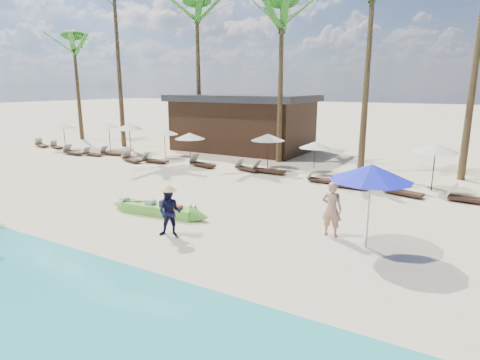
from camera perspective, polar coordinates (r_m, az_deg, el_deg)
The scene contains 34 objects.
ground at distance 13.57m, azimuth -7.19°, elevation -8.27°, with size 240.00×240.00×0.00m, color beige.
wet_sand_strip at distance 10.46m, azimuth -24.74°, elevation -16.29°, with size 240.00×4.50×0.01m, color tan.
green_canoe at distance 16.10m, azimuth -11.54°, elevation -4.15°, with size 5.05×1.00×0.64m.
tourist at distance 13.76m, azimuth 12.91°, elevation -4.04°, with size 0.69×0.45×1.89m, color tan.
vendor_green at distance 13.66m, azimuth -9.95°, elevation -4.56°, with size 0.80×0.62×1.64m, color #141438.
blue_umbrella at distance 12.69m, azimuth 18.19°, elevation 1.01°, with size 2.48×2.48×2.67m.
resort_parasol_0 at distance 35.06m, azimuth -23.84°, elevation 7.12°, with size 2.06×2.06×2.12m.
lounger_0_left at distance 37.39m, azimuth -26.39°, elevation 4.55°, with size 1.96×1.09×0.64m.
lounger_0_right at distance 35.99m, azimuth -24.65°, elevation 4.40°, with size 1.71×0.93×0.56m.
resort_parasol_1 at distance 33.21m, azimuth -18.18°, elevation 7.36°, with size 2.09×2.09×2.16m.
lounger_1_left at distance 32.19m, azimuth -22.69°, elevation 3.73°, with size 1.98×0.76×0.66m.
lounger_1_right at distance 31.10m, azimuth -20.27°, elevation 3.58°, with size 1.64×0.51×0.56m.
resort_parasol_2 at distance 30.60m, azimuth -15.48°, elevation 7.34°, with size 2.23×2.23×2.30m.
lounger_2_left at distance 30.97m, azimuth -17.89°, elevation 3.75°, with size 1.85×0.80×0.61m.
resort_parasol_3 at distance 28.92m, azimuth -10.71°, elevation 6.77°, with size 1.96×1.96×2.02m.
lounger_3_left at distance 27.87m, azimuth -15.21°, elevation 2.98°, with size 2.07×1.25×0.67m.
lounger_3_right at distance 27.07m, azimuth -12.13°, elevation 2.83°, with size 1.89×0.76×0.62m.
resort_parasol_4 at distance 26.00m, azimuth -7.16°, elevation 6.24°, with size 1.98×1.98×2.04m.
lounger_4_left at distance 25.34m, azimuth -5.54°, elevation 2.39°, with size 2.02×1.00×0.66m.
lounger_4_right at distance 23.96m, azimuth 0.92°, elevation 1.78°, with size 1.87×1.03×0.61m.
resort_parasol_5 at distance 24.35m, azimuth 3.99°, elevation 6.09°, with size 2.09×2.09×2.16m.
lounger_5_left at distance 23.35m, azimuth 3.86°, elevation 1.51°, with size 1.98×0.64×0.67m.
resort_parasol_6 at distance 23.33m, azimuth 10.61°, elevation 4.94°, with size 1.81×1.81×1.87m.
lounger_6_left at distance 21.44m, azimuth 11.58°, elevation 0.14°, with size 1.77×0.58×0.60m.
lounger_6_right at distance 20.58m, azimuth 15.05°, elevation -0.61°, with size 1.72×0.59×0.58m.
resort_parasol_7 at distance 21.24m, azimuth 26.09°, elevation 4.10°, with size 2.24×2.24×2.30m.
lounger_7_left at distance 20.06m, azimuth 21.89°, elevation -1.42°, with size 1.92×1.02×0.63m.
lounger_7_right at distance 20.06m, azimuth 29.74°, elevation -2.19°, with size 2.00×0.75×0.67m.
palm_0 at distance 41.32m, azimuth -22.50°, elevation 16.64°, with size 2.08×2.08×9.90m.
palm_1 at distance 35.43m, azimuth -17.36°, elevation 22.18°, with size 2.08×2.08×13.60m.
palm_2 at distance 31.26m, azimuth -6.11°, elevation 20.91°, with size 2.08×2.08×11.33m.
palm_3 at distance 26.92m, azimuth 5.96°, elevation 20.88°, with size 2.08×2.08×10.52m.
palm_4 at distance 25.04m, azimuth 18.28°, elevation 22.94°, with size 2.08×2.08×11.70m.
pavilion_west at distance 31.79m, azimuth 0.41°, elevation 8.22°, with size 10.80×6.60×4.30m.
Camera 1 is at (7.76, -9.97, 4.94)m, focal length 30.00 mm.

